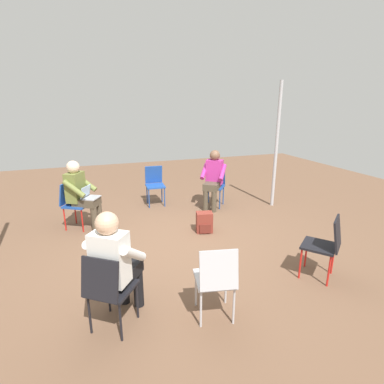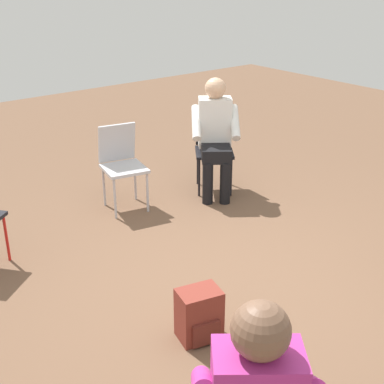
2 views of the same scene
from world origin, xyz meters
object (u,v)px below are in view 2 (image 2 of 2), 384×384
object	(u,v)px
chair_east	(122,161)
person_in_white	(215,132)
chair_southeast	(214,145)
backpack_near_laptop_user	(199,317)

from	to	relation	value
chair_east	person_in_white	distance (m)	1.02
chair_southeast	backpack_near_laptop_user	distance (m)	2.63
chair_southeast	backpack_near_laptop_user	bearing A→B (deg)	83.88
chair_southeast	chair_east	bearing A→B (deg)	25.92
chair_east	backpack_near_laptop_user	bearing A→B (deg)	83.17
chair_east	backpack_near_laptop_user	world-z (taller)	chair_east
chair_east	person_in_white	size ratio (longest dim) A/B	0.69
chair_southeast	person_in_white	bearing A→B (deg)	90.00
chair_east	chair_southeast	world-z (taller)	same
chair_southeast	person_in_white	distance (m)	0.26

